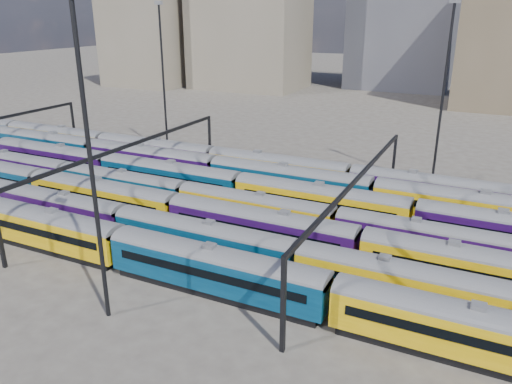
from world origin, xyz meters
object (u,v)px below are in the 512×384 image
at_px(rake_0, 477,329).
at_px(rake_1, 410,281).
at_px(mast_2, 90,155).
at_px(rake_2, 360,243).

xyz_separation_m(rake_0, rake_1, (-5.49, 5.00, -0.15)).
bearing_deg(mast_2, rake_1, 28.16).
distance_m(rake_0, mast_2, 30.87).
relative_size(rake_0, rake_2, 0.83).
bearing_deg(rake_1, rake_2, 138.08).
bearing_deg(rake_0, rake_2, 137.88).
bearing_deg(mast_2, rake_0, 14.08).
xyz_separation_m(rake_1, rake_2, (-5.57, 5.00, 0.16)).
bearing_deg(rake_1, rake_0, -42.33).
height_order(rake_1, mast_2, mast_2).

